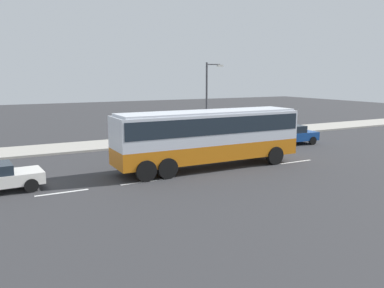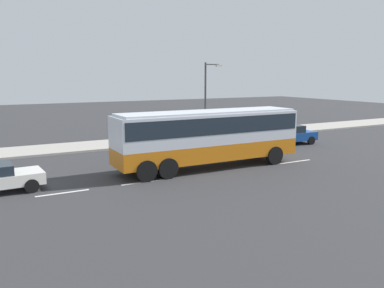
{
  "view_description": "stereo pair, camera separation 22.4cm",
  "coord_description": "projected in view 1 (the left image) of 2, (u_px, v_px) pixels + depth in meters",
  "views": [
    {
      "loc": [
        -10.01,
        -20.46,
        5.3
      ],
      "look_at": [
        0.46,
        -0.67,
        1.43
      ],
      "focal_mm": 37.01,
      "sensor_mm": 36.0,
      "label": 1
    },
    {
      "loc": [
        -10.21,
        -20.36,
        5.3
      ],
      "look_at": [
        0.46,
        -0.67,
        1.43
      ],
      "focal_mm": 37.01,
      "sensor_mm": 36.0,
      "label": 2
    }
  ],
  "objects": [
    {
      "name": "lane_centreline",
      "position": [
        63.0,
        193.0,
        18.16
      ],
      "size": [
        28.0,
        0.16,
        0.01
      ],
      "color": "white",
      "rests_on": "ground_plane"
    },
    {
      "name": "sidewalk_curb",
      "position": [
        129.0,
        143.0,
        31.2
      ],
      "size": [
        80.0,
        4.0,
        0.15
      ],
      "primitive_type": "cube",
      "color": "#A8A399",
      "rests_on": "ground_plane"
    },
    {
      "name": "street_lamp",
      "position": [
        208.0,
        95.0,
        32.25
      ],
      "size": [
        1.59,
        0.24,
        6.21
      ],
      "color": "#47474C",
      "rests_on": "sidewalk_curb"
    },
    {
      "name": "pedestrian_near_curb",
      "position": [
        223.0,
        126.0,
        34.06
      ],
      "size": [
        0.32,
        0.32,
        1.51
      ],
      "rotation": [
        0.0,
        0.0,
        3.37
      ],
      "color": "#38334C",
      "rests_on": "sidewalk_curb"
    },
    {
      "name": "ground_plane",
      "position": [
        180.0,
        167.0,
        23.34
      ],
      "size": [
        120.0,
        120.0,
        0.0
      ],
      "primitive_type": "plane",
      "color": "#333335"
    },
    {
      "name": "car_blue_saloon",
      "position": [
        288.0,
        134.0,
        30.75
      ],
      "size": [
        4.68,
        2.22,
        1.49
      ],
      "rotation": [
        0.0,
        0.0,
        -0.06
      ],
      "color": "#194799",
      "rests_on": "ground_plane"
    },
    {
      "name": "coach_bus",
      "position": [
        209.0,
        133.0,
        22.76
      ],
      "size": [
        11.13,
        2.64,
        3.32
      ],
      "rotation": [
        0.0,
        0.0,
        0.0
      ],
      "color": "orange",
      "rests_on": "ground_plane"
    },
    {
      "name": "pedestrian_at_crossing",
      "position": [
        198.0,
        125.0,
        33.76
      ],
      "size": [
        0.32,
        0.32,
        1.69
      ],
      "rotation": [
        0.0,
        0.0,
        3.67
      ],
      "color": "brown",
      "rests_on": "sidewalk_curb"
    }
  ]
}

